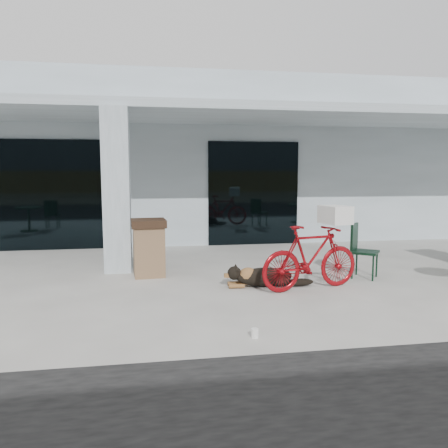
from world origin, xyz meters
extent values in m
plane|color=#BAB7AF|center=(0.00, 0.00, 0.00)|extent=(80.00, 80.00, 0.00)
cube|color=silver|center=(0.00, 8.50, 2.25)|extent=(22.00, 7.00, 4.50)
cube|color=black|center=(-3.20, 4.98, 1.35)|extent=(2.80, 0.06, 2.70)
cube|color=black|center=(1.80, 4.98, 1.35)|extent=(2.40, 0.06, 2.70)
cube|color=silver|center=(-1.50, 2.30, 1.56)|extent=(0.50, 0.50, 3.12)
cube|color=silver|center=(0.00, 3.60, 3.21)|extent=(22.00, 2.80, 0.18)
imported|color=maroon|center=(1.69, 0.40, 0.53)|extent=(1.84, 0.88, 1.07)
cube|color=white|center=(2.13, 0.50, 1.21)|extent=(0.47, 0.57, 0.30)
cylinder|color=white|center=(0.31, -1.50, 0.05)|extent=(0.09, 0.09, 0.11)
camera|label=1|loc=(-0.83, -6.24, 1.90)|focal=35.00mm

